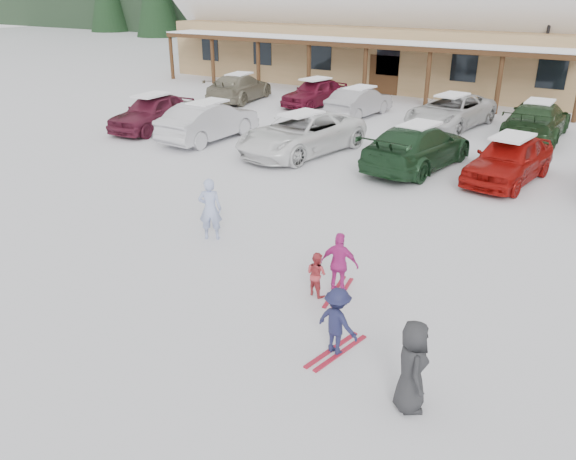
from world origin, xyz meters
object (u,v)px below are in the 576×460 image
Objects in this scene: day_lodge at (389,18)px; bystander_dark at (412,366)px; adult_skier at (210,209)px; parked_car_2 at (301,133)px; parked_car_1 at (209,121)px; parked_car_8 at (315,93)px; toddler_red at (316,274)px; parked_car_11 at (537,120)px; child_magenta at (340,264)px; lamp_post at (547,38)px; parked_car_7 at (240,87)px; parked_car_0 at (153,112)px; child_navy at (337,322)px; parked_car_3 at (418,146)px; parked_car_10 at (451,111)px; parked_car_9 at (359,102)px; parked_car_4 at (509,159)px.

bystander_dark is at bearing -66.06° from day_lodge.
adult_skier reaches higher than parked_car_2.
bystander_dark is at bearing 140.41° from parked_car_1.
toddler_red is at bearing -50.72° from parked_car_8.
parked_car_1 is at bearing 32.57° from parked_car_11.
child_magenta is 0.25× the size of parked_car_2.
parked_car_2 is 1.04× the size of parked_car_11.
lamp_post is 1.17× the size of parked_car_7.
parked_car_11 is at bearing -103.65° from child_magenta.
day_lodge is at bearing -105.71° from adult_skier.
lamp_post reaches higher than parked_car_8.
parked_car_2 is (-6.15, 8.72, 0.09)m from child_magenta.
parked_car_2 is at bearing -175.49° from parked_car_1.
day_lodge is at bearing 162.53° from lamp_post.
day_lodge is at bearing 76.89° from parked_car_0.
parked_car_7 is 15.46m from parked_car_11.
day_lodge is 29.60m from toddler_red.
adult_skier is at bearing 31.72° from bystander_dark.
child_navy is (1.41, -25.85, -2.74)m from lamp_post.
parked_car_8 is (-8.47, 7.68, -0.05)m from parked_car_3.
day_lodge reaches higher than parked_car_3.
parked_car_2 reaches higher than parked_car_10.
parked_car_0 is 0.82× the size of parked_car_2.
parked_car_9 is at bearing -54.45° from child_navy.
adult_skier is at bearing -98.55° from lamp_post.
parked_car_1 is 0.94× the size of parked_car_7.
parked_car_2 reaches higher than parked_car_7.
day_lodge is 5.52× the size of parked_car_3.
parked_car_3 is (4.36, 0.54, 0.00)m from parked_car_2.
child_magenta is 0.32× the size of parked_car_8.
toddler_red is 0.18× the size of parked_car_11.
child_magenta is 3.51m from bystander_dark.
parked_car_4 reaches higher than parked_car_7.
day_lodge is 6.13× the size of parked_car_1.
parked_car_9 is at bearing 150.53° from parked_car_4.
parked_car_3 is 14.43m from parked_car_7.
lamp_post is 14.93m from parked_car_4.
parked_car_8 is at bearing -35.67° from parked_car_3.
parked_car_0 is at bearing 53.62° from parked_car_9.
parked_car_0 is at bearing -20.17° from toddler_red.
child_magenta is 16.05m from parked_car_0.
parked_car_2 is 1.04× the size of parked_car_3.
lamp_post is at bearing 104.81° from parked_car_4.
parked_car_11 reaches higher than bystander_dark.
parked_car_3 is (-2.71, 11.09, 0.14)m from child_navy.
parked_car_3 is (11.83, 0.76, -0.00)m from parked_car_0.
adult_skier is at bearing -86.38° from parked_car_10.
parked_car_3 is (-4.27, 11.74, 0.02)m from bystander_dark.
lamp_post is 6.23× the size of toddler_red.
parked_car_10 is at bearing -124.70° from adult_skier.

